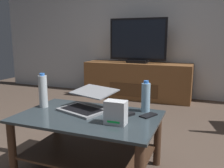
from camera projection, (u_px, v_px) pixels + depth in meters
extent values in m
plane|color=#4C3D33|center=(100.00, 158.00, 2.08)|extent=(7.68, 7.68, 0.00)
cube|color=silver|center=(159.00, 15.00, 4.10)|extent=(6.40, 0.12, 2.80)
cube|color=#2D383D|center=(88.00, 116.00, 1.81)|extent=(1.06, 0.67, 0.02)
cube|color=#472D1E|center=(88.00, 151.00, 1.87)|extent=(0.93, 0.59, 0.02)
cylinder|color=#472D1E|center=(12.00, 150.00, 1.77)|extent=(0.06, 0.06, 0.44)
cylinder|color=#472D1E|center=(57.00, 124.00, 2.29)|extent=(0.06, 0.06, 0.44)
cylinder|color=#472D1E|center=(157.00, 140.00, 1.95)|extent=(0.06, 0.06, 0.44)
cube|color=brown|center=(137.00, 80.00, 4.11)|extent=(1.80, 0.50, 0.61)
cube|color=#55351C|center=(133.00, 90.00, 3.90)|extent=(0.81, 0.01, 0.21)
cube|color=black|center=(137.00, 61.00, 4.03)|extent=(0.34, 0.20, 0.05)
cube|color=black|center=(138.00, 39.00, 3.96)|extent=(0.96, 0.04, 0.68)
cube|color=black|center=(137.00, 39.00, 3.94)|extent=(0.89, 0.01, 0.62)
cube|color=gray|center=(82.00, 110.00, 1.91)|extent=(0.42, 0.35, 0.02)
cube|color=black|center=(82.00, 109.00, 1.90)|extent=(0.36, 0.28, 0.00)
cube|color=gray|center=(94.00, 91.00, 1.99)|extent=(0.42, 0.35, 0.05)
cube|color=#3F8CD8|center=(94.00, 92.00, 1.98)|extent=(0.37, 0.31, 0.04)
cube|color=silver|center=(116.00, 112.00, 1.62)|extent=(0.15, 0.09, 0.16)
cube|color=#19D84C|center=(113.00, 122.00, 1.58)|extent=(0.09, 0.00, 0.01)
cylinder|color=silver|center=(43.00, 91.00, 2.00)|extent=(0.07, 0.07, 0.27)
cylinder|color=blue|center=(42.00, 74.00, 1.97)|extent=(0.04, 0.04, 0.02)
cylinder|color=#99C6E5|center=(146.00, 97.00, 1.89)|extent=(0.07, 0.07, 0.23)
cylinder|color=blue|center=(146.00, 82.00, 1.86)|extent=(0.04, 0.04, 0.02)
cube|color=black|center=(148.00, 115.00, 1.79)|extent=(0.12, 0.16, 0.01)
cube|color=black|center=(125.00, 115.00, 1.78)|extent=(0.12, 0.16, 0.02)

